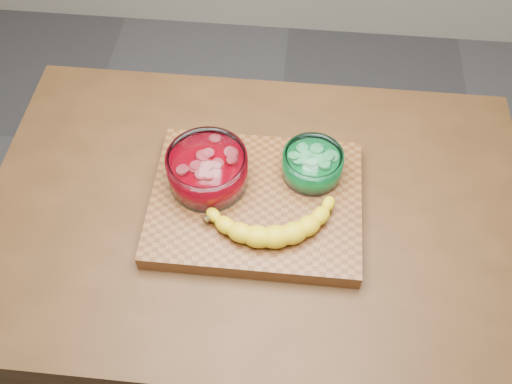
{
  "coord_description": "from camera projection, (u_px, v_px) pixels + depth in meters",
  "views": [
    {
      "loc": [
        0.07,
        -0.69,
        1.94
      ],
      "look_at": [
        0.0,
        0.0,
        0.96
      ],
      "focal_mm": 40.0,
      "sensor_mm": 36.0,
      "label": 1
    }
  ],
  "objects": [
    {
      "name": "counter",
      "position": [
        256.0,
        296.0,
        1.62
      ],
      "size": [
        1.2,
        0.8,
        0.9
      ],
      "primitive_type": "cube",
      "color": "#492D16",
      "rests_on": "ground"
    },
    {
      "name": "bowl_red",
      "position": [
        208.0,
        170.0,
        1.21
      ],
      "size": [
        0.17,
        0.17,
        0.08
      ],
      "color": "white",
      "rests_on": "cutting_board"
    },
    {
      "name": "bowl_green",
      "position": [
        312.0,
        164.0,
        1.23
      ],
      "size": [
        0.13,
        0.13,
        0.06
      ],
      "color": "white",
      "rests_on": "cutting_board"
    },
    {
      "name": "cutting_board",
      "position": [
        256.0,
        203.0,
        1.23
      ],
      "size": [
        0.45,
        0.35,
        0.04
      ],
      "primitive_type": "cube",
      "color": "brown",
      "rests_on": "counter"
    },
    {
      "name": "ground",
      "position": [
        256.0,
        352.0,
        1.98
      ],
      "size": [
        3.5,
        3.5,
        0.0
      ],
      "primitive_type": "plane",
      "color": "#515055",
      "rests_on": "ground"
    },
    {
      "name": "banana",
      "position": [
        270.0,
        218.0,
        1.16
      ],
      "size": [
        0.3,
        0.16,
        0.04
      ],
      "primitive_type": null,
      "color": "gold",
      "rests_on": "cutting_board"
    }
  ]
}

